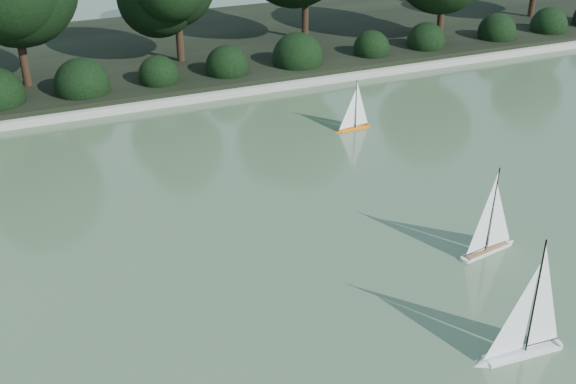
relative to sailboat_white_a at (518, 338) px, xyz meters
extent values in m
plane|color=#385432|center=(-1.56, 1.66, -0.28)|extent=(80.00, 80.00, 0.00)
cube|color=gray|center=(-1.56, 10.66, -0.19)|extent=(40.00, 0.35, 0.18)
cube|color=black|center=(-1.56, 14.66, -0.13)|extent=(40.00, 8.00, 0.30)
cylinder|color=black|center=(-4.56, 12.56, 0.55)|extent=(0.20, 0.20, 1.66)
cylinder|color=black|center=(-0.56, 13.06, 0.35)|extent=(0.20, 0.20, 1.26)
cylinder|color=black|center=(3.44, 13.76, 0.58)|extent=(0.20, 0.20, 1.73)
cylinder|color=black|center=(7.44, 12.66, 0.46)|extent=(0.20, 0.20, 1.48)
cylinder|color=black|center=(11.44, 13.26, 0.42)|extent=(0.20, 0.20, 1.40)
sphere|color=black|center=(-3.56, 11.56, 0.17)|extent=(1.10, 1.10, 1.10)
sphere|color=black|center=(-1.56, 11.56, 0.17)|extent=(1.10, 1.10, 1.10)
sphere|color=black|center=(0.44, 11.56, 0.17)|extent=(1.10, 1.10, 1.10)
sphere|color=black|center=(2.44, 11.56, 0.17)|extent=(1.10, 1.10, 1.10)
sphere|color=black|center=(4.44, 11.56, 0.17)|extent=(1.10, 1.10, 1.10)
sphere|color=black|center=(6.44, 11.56, 0.17)|extent=(1.10, 1.10, 1.10)
sphere|color=black|center=(8.44, 11.56, 0.17)|extent=(1.10, 1.10, 1.10)
sphere|color=black|center=(10.44, 11.56, 0.17)|extent=(1.10, 1.10, 1.10)
cube|color=silver|center=(0.10, -0.01, -0.23)|extent=(1.06, 0.28, 0.10)
cone|color=silver|center=(-0.51, 0.03, -0.23)|extent=(0.22, 0.22, 0.21)
cylinder|color=silver|center=(0.62, -0.04, -0.23)|extent=(0.13, 0.13, 0.10)
cylinder|color=black|center=(0.15, -0.01, 0.64)|extent=(0.02, 0.02, 1.63)
cylinder|color=black|center=(0.38, -0.02, -0.11)|extent=(0.48, 0.05, 0.02)
cube|color=silver|center=(1.22, 2.18, -0.23)|extent=(0.95, 0.34, 0.09)
cone|color=silver|center=(1.76, 2.27, -0.23)|extent=(0.22, 0.22, 0.19)
cylinder|color=silver|center=(0.76, 2.10, -0.23)|extent=(0.13, 0.13, 0.09)
cube|color=olive|center=(1.22, 2.18, -0.18)|extent=(0.87, 0.28, 0.01)
cylinder|color=black|center=(1.18, 2.17, 0.54)|extent=(0.02, 0.02, 1.45)
cylinder|color=black|center=(0.97, 2.13, -0.13)|extent=(0.43, 0.09, 0.01)
cube|color=#FE6E00|center=(1.75, 7.52, -0.24)|extent=(0.71, 0.19, 0.07)
cone|color=#FE6E00|center=(1.34, 7.49, -0.24)|extent=(0.15, 0.15, 0.14)
cylinder|color=#FE6E00|center=(2.10, 7.54, -0.24)|extent=(0.09, 0.09, 0.07)
cylinder|color=black|center=(1.78, 7.52, 0.34)|extent=(0.02, 0.02, 1.09)
cylinder|color=black|center=(1.94, 7.53, -0.17)|extent=(0.32, 0.03, 0.01)
camera|label=1|loc=(-5.50, -5.40, 5.72)|focal=45.00mm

